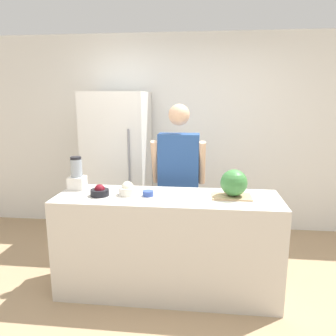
% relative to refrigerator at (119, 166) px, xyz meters
% --- Properties ---
extents(ground_plane, '(14.00, 14.00, 0.00)m').
position_rel_refrigerator_xyz_m(ground_plane, '(0.77, -1.54, -0.93)').
color(ground_plane, tan).
extents(wall_back, '(8.00, 0.06, 2.60)m').
position_rel_refrigerator_xyz_m(wall_back, '(0.77, 0.41, 0.37)').
color(wall_back, white).
rests_on(wall_back, ground_plane).
extents(counter_island, '(2.00, 0.62, 0.93)m').
position_rel_refrigerator_xyz_m(counter_island, '(0.77, -1.23, -0.47)').
color(counter_island, beige).
rests_on(counter_island, ground_plane).
extents(refrigerator, '(0.75, 0.75, 1.86)m').
position_rel_refrigerator_xyz_m(refrigerator, '(0.00, 0.00, 0.00)').
color(refrigerator, white).
rests_on(refrigerator, ground_plane).
extents(person, '(0.57, 0.27, 1.72)m').
position_rel_refrigerator_xyz_m(person, '(0.82, -0.57, -0.04)').
color(person, gray).
rests_on(person, ground_plane).
extents(cutting_board, '(0.34, 0.22, 0.01)m').
position_rel_refrigerator_xyz_m(cutting_board, '(1.34, -1.20, 0.00)').
color(cutting_board, tan).
rests_on(cutting_board, counter_island).
extents(watermelon, '(0.24, 0.24, 0.24)m').
position_rel_refrigerator_xyz_m(watermelon, '(1.35, -1.20, 0.13)').
color(watermelon, '#3D7F3D').
rests_on(watermelon, cutting_board).
extents(bowl_cherries, '(0.17, 0.17, 0.10)m').
position_rel_refrigerator_xyz_m(bowl_cherries, '(0.17, -1.28, 0.04)').
color(bowl_cherries, black).
rests_on(bowl_cherries, counter_island).
extents(bowl_cream, '(0.15, 0.15, 0.13)m').
position_rel_refrigerator_xyz_m(bowl_cream, '(0.41, -1.23, 0.05)').
color(bowl_cream, white).
rests_on(bowl_cream, counter_island).
extents(bowl_small_blue, '(0.10, 0.10, 0.05)m').
position_rel_refrigerator_xyz_m(bowl_small_blue, '(0.60, -1.24, 0.02)').
color(bowl_small_blue, '#334C9E').
rests_on(bowl_small_blue, counter_island).
extents(blender, '(0.15, 0.15, 0.31)m').
position_rel_refrigerator_xyz_m(blender, '(-0.12, -1.09, 0.13)').
color(blender, silver).
rests_on(blender, counter_island).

